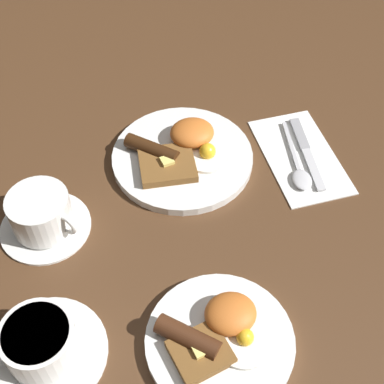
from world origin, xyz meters
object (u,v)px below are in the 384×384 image
Objects in this scene: teacup_near at (42,215)px; teacup_far at (41,345)px; breakfast_plate_far at (219,338)px; breakfast_plate_near at (182,154)px; spoon at (300,172)px; knife at (305,149)px.

teacup_near is 0.21m from teacup_far.
teacup_far is (0.23, -0.03, 0.01)m from breakfast_plate_far.
spoon is (-0.19, 0.08, -0.01)m from breakfast_plate_near.
spoon is (0.03, 0.05, 0.00)m from knife.
breakfast_plate_far is 1.15× the size of knife.
teacup_near is at bearing 22.33° from breakfast_plate_near.
spoon is (-0.44, -0.23, -0.02)m from teacup_far.
breakfast_plate_far is 0.33m from spoon.
teacup_far is (0.01, 0.21, -0.00)m from teacup_near.
teacup_far is at bearing -55.85° from spoon.
spoon reaches higher than knife.
teacup_far is 0.95× the size of knife.
teacup_near reaches higher than knife.
breakfast_plate_near is 0.26m from teacup_near.
knife is (-0.22, 0.03, -0.01)m from breakfast_plate_near.
breakfast_plate_near is 0.22m from knife.
breakfast_plate_near is at bearing -93.65° from breakfast_plate_far.
breakfast_plate_far reaches higher than spoon.
breakfast_plate_far is 0.33m from teacup_near.
breakfast_plate_near is 0.34m from breakfast_plate_far.
knife is 0.06m from spoon.
teacup_far is at bearing 50.95° from breakfast_plate_near.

